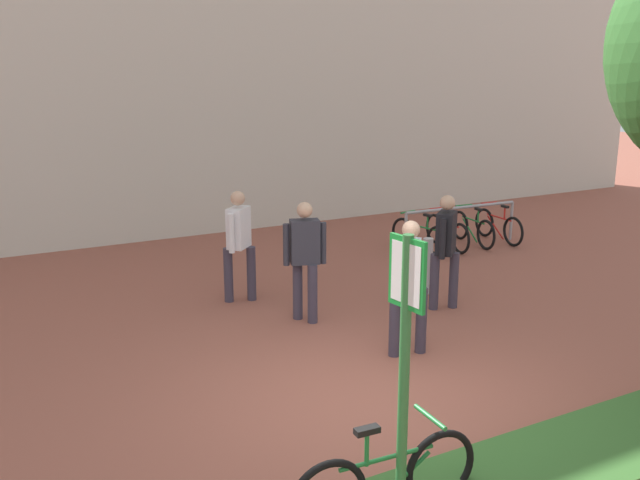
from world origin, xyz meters
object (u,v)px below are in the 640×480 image
(person_suited_dark, at_px, (446,245))
(bollard_steel, at_px, (427,266))
(person_casual_tan, at_px, (239,239))
(bike_rack_cluster, at_px, (460,230))
(parking_sign_post, at_px, (405,345))
(person_shirt_blue, at_px, (409,279))
(person_suited_navy, at_px, (305,254))

(person_suited_dark, bearing_deg, bollard_steel, 72.42)
(person_casual_tan, bearing_deg, bike_rack_cluster, 11.34)
(bike_rack_cluster, distance_m, person_casual_tan, 5.31)
(parking_sign_post, height_order, bollard_steel, parking_sign_post)
(parking_sign_post, height_order, person_suited_dark, parking_sign_post)
(bike_rack_cluster, xyz_separation_m, person_shirt_blue, (-4.11, -3.96, 0.64))
(bike_rack_cluster, relative_size, bollard_steel, 2.95)
(bollard_steel, xyz_separation_m, person_shirt_blue, (-1.70, -1.86, 0.53))
(bike_rack_cluster, relative_size, person_suited_navy, 1.54)
(bollard_steel, relative_size, person_suited_navy, 0.52)
(person_suited_dark, bearing_deg, person_shirt_blue, -141.94)
(parking_sign_post, xyz_separation_m, person_casual_tan, (1.03, 5.76, -0.58))
(bollard_steel, xyz_separation_m, person_casual_tan, (-2.76, 1.07, 0.53))
(bike_rack_cluster, relative_size, person_casual_tan, 1.54)
(person_suited_navy, bearing_deg, bollard_steel, 4.64)
(person_casual_tan, bearing_deg, person_shirt_blue, -70.03)
(person_suited_dark, distance_m, person_casual_tan, 3.09)
(person_casual_tan, height_order, person_shirt_blue, same)
(parking_sign_post, height_order, person_shirt_blue, parking_sign_post)
(person_casual_tan, bearing_deg, bollard_steel, -21.12)
(person_casual_tan, xyz_separation_m, person_suited_navy, (0.48, -1.25, 0.00))
(bike_rack_cluster, distance_m, bollard_steel, 3.20)
(person_suited_navy, bearing_deg, person_shirt_blue, -70.79)
(person_suited_navy, bearing_deg, person_suited_dark, -14.09)
(parking_sign_post, bearing_deg, bike_rack_cluster, 47.64)
(person_suited_dark, xyz_separation_m, person_casual_tan, (-2.54, 1.77, 0.00))
(bollard_steel, relative_size, person_casual_tan, 0.52)
(person_casual_tan, height_order, person_suited_navy, same)
(bollard_steel, bearing_deg, person_shirt_blue, -132.44)
(parking_sign_post, xyz_separation_m, person_suited_dark, (3.57, 3.99, -0.58))
(person_suited_dark, relative_size, person_suited_navy, 1.00)
(bollard_steel, bearing_deg, person_suited_dark, -107.58)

